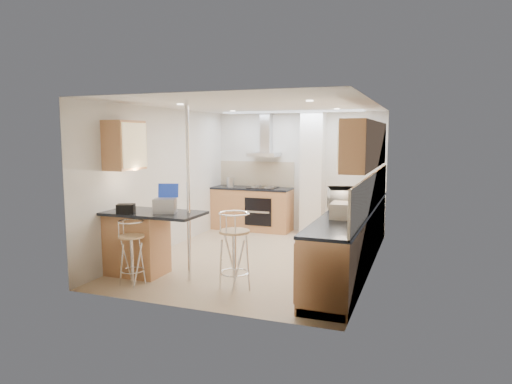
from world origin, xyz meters
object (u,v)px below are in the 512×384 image
(bar_stool_near, at_px, (132,253))
(bread_bin, at_px, (343,210))
(microwave, at_px, (343,200))
(bar_stool_end, at_px, (234,251))
(laptop, at_px, (165,206))

(bar_stool_near, height_order, bread_bin, bread_bin)
(microwave, distance_m, bar_stool_end, 1.86)
(laptop, distance_m, bread_bin, 2.47)
(microwave, bearing_deg, laptop, 101.03)
(microwave, xyz_separation_m, laptop, (-2.29, -1.19, -0.04))
(laptop, height_order, bar_stool_near, laptop)
(bread_bin, bearing_deg, bar_stool_near, -160.95)
(microwave, height_order, bar_stool_end, microwave)
(bar_stool_end, bearing_deg, microwave, -33.58)
(laptop, distance_m, bar_stool_end, 1.24)
(microwave, height_order, bar_stool_near, microwave)
(bar_stool_near, bearing_deg, laptop, 38.45)
(bread_bin, bearing_deg, microwave, 98.37)
(laptop, bearing_deg, bar_stool_end, -26.98)
(microwave, bearing_deg, bar_stool_near, 105.70)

